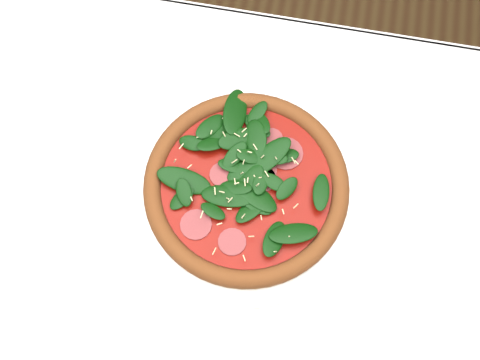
# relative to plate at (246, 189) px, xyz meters

# --- Properties ---
(ground) EXTENTS (6.00, 6.00, 0.00)m
(ground) POSITION_rel_plate_xyz_m (-0.06, -0.06, -0.76)
(ground) COLOR brown
(ground) RESTS_ON ground
(dining_table) EXTENTS (1.21, 0.81, 0.75)m
(dining_table) POSITION_rel_plate_xyz_m (-0.06, -0.06, -0.11)
(dining_table) COLOR silver
(dining_table) RESTS_ON ground
(plate) EXTENTS (0.37, 0.37, 0.02)m
(plate) POSITION_rel_plate_xyz_m (0.00, 0.00, 0.00)
(plate) COLOR white
(plate) RESTS_ON dining_table
(pizza) EXTENTS (0.40, 0.40, 0.04)m
(pizza) POSITION_rel_plate_xyz_m (-0.00, -0.00, 0.02)
(pizza) COLOR #8F5A22
(pizza) RESTS_ON plate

